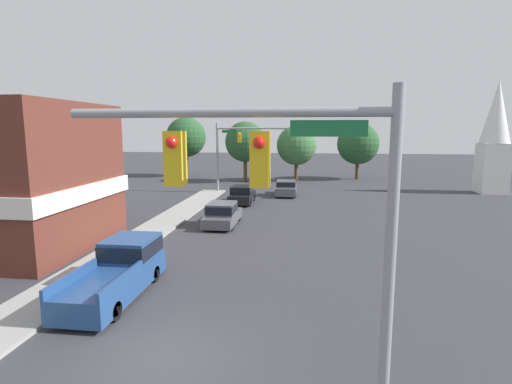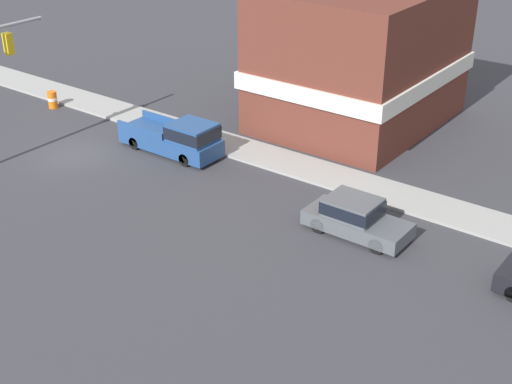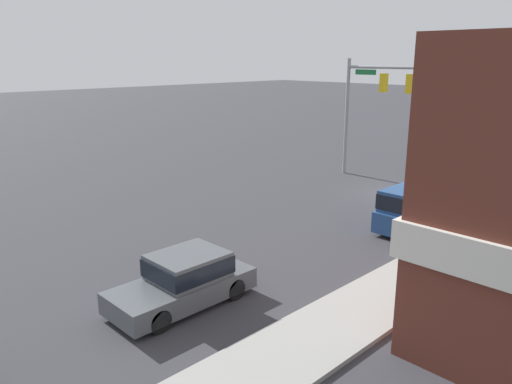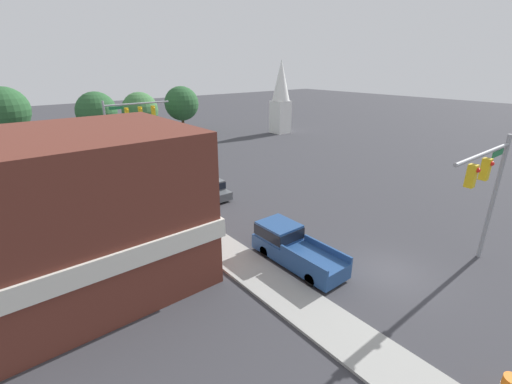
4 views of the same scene
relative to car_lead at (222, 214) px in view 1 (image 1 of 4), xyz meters
name	(u,v)px [view 1 (image 1 of 4)]	position (x,y,z in m)	size (l,w,h in m)	color
ground_plane	(166,360)	(1.72, -15.48, -0.80)	(200.00, 200.00, 0.00)	#38383D
near_signal_assembly	(291,194)	(5.17, -17.75, 4.25)	(6.27, 0.49, 7.06)	gray
far_signal_assembly	(241,142)	(-1.03, 13.88, 4.26)	(7.11, 0.49, 6.90)	gray
car_lead	(222,214)	(0.00, 0.00, 0.00)	(1.87, 4.36, 1.55)	black
car_oncoming	(286,188)	(3.54, 12.78, -0.04)	(1.90, 4.31, 1.47)	black
car_second_ahead	(242,194)	(0.00, 8.12, -0.01)	(1.83, 4.25, 1.53)	black
pickup_truck_parked	(121,269)	(-1.61, -11.19, 0.13)	(1.95, 5.64, 1.90)	black
church_steeple	(495,135)	(23.72, 16.99, 4.95)	(2.75, 2.75, 11.00)	white
backdrop_tree_left_far	(186,137)	(-10.73, 27.17, 4.48)	(5.32, 5.32, 7.96)	#4C3823
backdrop_tree_left_mid	(245,142)	(-1.94, 22.43, 4.03)	(4.82, 4.82, 7.26)	#4C3823
backdrop_tree_center	(296,145)	(4.14, 24.15, 3.57)	(4.84, 4.84, 6.81)	#4C3823
backdrop_tree_right_mid	(358,144)	(11.83, 26.83, 3.72)	(5.24, 5.24, 7.16)	#4C3823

